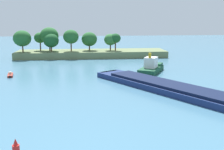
{
  "coord_description": "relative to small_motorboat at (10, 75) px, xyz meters",
  "views": [
    {
      "loc": [
        -6.88,
        -14.57,
        13.42
      ],
      "look_at": [
        -0.76,
        44.33,
        1.2
      ],
      "focal_mm": 44.3,
      "sensor_mm": 36.0,
      "label": 1
    }
  ],
  "objects": [
    {
      "name": "treeline_island",
      "position": [
        15.76,
        30.99,
        3.22
      ],
      "size": [
        52.05,
        11.84,
        10.33
      ],
      "color": "#66754C",
      "rests_on": "ground"
    },
    {
      "name": "small_motorboat",
      "position": [
        0.0,
        0.0,
        0.0
      ],
      "size": [
        2.02,
        4.72,
        0.97
      ],
      "color": "maroon",
      "rests_on": "ground"
    },
    {
      "name": "cargo_barge",
      "position": [
        34.31,
        -19.59,
        0.6
      ],
      "size": [
        26.9,
        37.74,
        5.7
      ],
      "color": "navy",
      "rests_on": "ground"
    },
    {
      "name": "tugboat",
      "position": [
        34.24,
        1.28,
        1.04
      ],
      "size": [
        8.54,
        10.89,
        5.09
      ],
      "color": "#19472D",
      "rests_on": "ground"
    },
    {
      "name": "channel_buoy_red",
      "position": [
        10.48,
        -39.9,
        0.55
      ],
      "size": [
        0.7,
        0.7,
        1.9
      ],
      "color": "red",
      "rests_on": "ground"
    }
  ]
}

